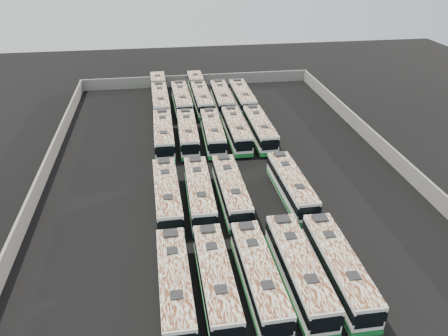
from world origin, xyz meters
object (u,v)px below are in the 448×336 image
(bus_front_far_right, at_px, (338,268))
(bus_midfront_far_left, at_px, (167,196))
(bus_front_left, at_px, (216,280))
(bus_back_far_left, at_px, (160,95))
(bus_back_center, at_px, (200,93))
(bus_midfront_center, at_px, (231,190))
(bus_midfront_far_right, at_px, (291,186))
(bus_midback_far_left, at_px, (164,134))
(bus_front_right, at_px, (299,270))
(bus_front_far_left, at_px, (175,285))
(bus_back_far_right, at_px, (242,98))
(bus_midback_left, at_px, (188,133))
(bus_back_right, at_px, (222,99))
(bus_back_left, at_px, (182,100))
(bus_front_center, at_px, (259,276))
(bus_midback_far_right, at_px, (260,129))
(bus_midfront_left, at_px, (199,193))
(bus_midback_center, at_px, (213,132))
(bus_midback_right, at_px, (236,130))

(bus_front_far_right, bearing_deg, bus_midfront_far_left, 135.83)
(bus_front_left, bearing_deg, bus_back_far_left, 93.53)
(bus_front_far_right, bearing_deg, bus_back_center, 98.84)
(bus_midfront_center, relative_size, bus_midfront_far_right, 1.02)
(bus_back_far_left, bearing_deg, bus_midback_far_left, -90.59)
(bus_back_far_left, bearing_deg, bus_midfront_center, -79.09)
(bus_front_right, xyz_separation_m, bus_midfront_far_right, (3.39, 13.80, -0.08))
(bus_front_far_left, distance_m, bus_back_far_left, 47.41)
(bus_midfront_far_right, height_order, bus_back_far_right, bus_back_far_right)
(bus_back_far_left, bearing_deg, bus_midback_left, -79.16)
(bus_front_far_left, bearing_deg, bus_back_right, 75.77)
(bus_midfront_far_left, relative_size, bus_back_far_right, 1.00)
(bus_front_right, distance_m, bus_back_left, 44.69)
(bus_front_right, xyz_separation_m, bus_front_far_right, (3.48, -0.17, -0.04))
(bus_front_center, distance_m, bus_back_far_left, 47.97)
(bus_midfront_far_left, xyz_separation_m, bus_back_center, (7.00, 33.56, -0.02))
(bus_midback_far_right, bearing_deg, bus_midfront_center, -113.33)
(bus_front_right, distance_m, bus_back_center, 47.40)
(bus_back_center, relative_size, bus_back_far_right, 1.53)
(bus_midfront_left, xyz_separation_m, bus_midback_far_left, (-3.44, 16.49, 0.03))
(bus_midfront_left, xyz_separation_m, bus_midback_center, (3.58, 16.35, -0.04))
(bus_midfront_left, relative_size, bus_back_right, 0.99)
(bus_front_far_right, relative_size, bus_back_left, 0.98)
(bus_front_right, relative_size, bus_back_left, 1.00)
(bus_midfront_center, relative_size, bus_midback_far_right, 0.99)
(bus_front_center, height_order, bus_back_far_right, bus_back_far_right)
(bus_front_center, distance_m, bus_back_far_right, 44.57)
(bus_front_far_left, distance_m, bus_front_center, 7.03)
(bus_back_far_right, bearing_deg, bus_front_far_right, -89.98)
(bus_midback_right, bearing_deg, bus_front_far_right, -83.42)
(bus_back_far_right, bearing_deg, bus_midback_far_left, -135.71)
(bus_midfront_center, height_order, bus_midback_left, bus_midfront_center)
(bus_front_left, relative_size, bus_back_left, 0.96)
(bus_back_far_left, relative_size, bus_back_left, 1.55)
(bus_back_right, bearing_deg, bus_midfront_left, -102.39)
(bus_midback_far_left, relative_size, bus_back_far_left, 0.64)
(bus_midback_far_left, distance_m, bus_back_center, 18.39)
(bus_midback_center, bearing_deg, bus_midback_far_left, -179.89)
(bus_front_center, xyz_separation_m, bus_midback_far_right, (6.93, 30.22, 0.04))
(bus_midfront_center, height_order, bus_midback_far_right, bus_midback_far_right)
(bus_midback_far_right, bearing_deg, bus_midback_left, 178.59)
(bus_midback_left, distance_m, bus_back_far_left, 17.35)
(bus_front_right, bearing_deg, bus_midfront_center, 103.79)
(bus_front_right, xyz_separation_m, bus_back_far_left, (-10.75, 47.28, -0.01))
(bus_front_center, relative_size, bus_front_right, 0.96)
(bus_front_far_left, height_order, bus_midback_far_right, bus_midback_far_right)
(bus_back_far_right, bearing_deg, bus_midback_far_right, -90.16)
(bus_front_center, relative_size, bus_midback_far_right, 0.98)
(bus_midfront_left, xyz_separation_m, bus_back_center, (3.45, 33.55, -0.01))
(bus_back_right, bearing_deg, bus_midfront_far_right, -82.69)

